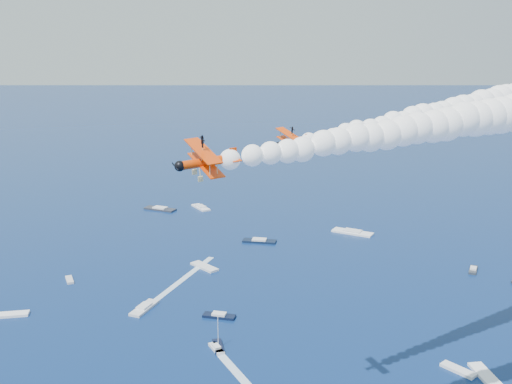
{
  "coord_description": "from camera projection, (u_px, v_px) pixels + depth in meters",
  "views": [
    {
      "loc": [
        2.21,
        -57.44,
        71.27
      ],
      "look_at": [
        3.81,
        25.06,
        50.35
      ],
      "focal_mm": 41.73,
      "sensor_mm": 36.0,
      "label": 1
    }
  ],
  "objects": [
    {
      "name": "biplane_lead",
      "position": [
        293.0,
        142.0,
        94.39
      ],
      "size": [
        9.36,
        10.17,
        6.34
      ],
      "primitive_type": null,
      "rotation": [
        -0.25,
        0.07,
        3.67
      ],
      "color": "#E53B04"
    },
    {
      "name": "biplane_trail",
      "position": [
        208.0,
        162.0,
        72.91
      ],
      "size": [
        11.07,
        12.42,
        7.6
      ],
      "primitive_type": null,
      "rotation": [
        -0.18,
        0.07,
        3.53
      ],
      "color": "#DC3804"
    },
    {
      "name": "smoke_trail_lead",
      "position": [
        429.0,
        116.0,
        109.12
      ],
      "size": [
        63.38,
        56.35,
        11.04
      ],
      "primitive_type": null,
      "rotation": [
        0.0,
        0.0,
        3.67
      ],
      "color": "white"
    },
    {
      "name": "smoke_trail_trail",
      "position": [
        410.0,
        129.0,
        84.03
      ],
      "size": [
        62.98,
        46.77,
        11.04
      ],
      "primitive_type": null,
      "rotation": [
        0.0,
        0.0,
        3.53
      ],
      "color": "white"
    },
    {
      "name": "spectator_boats",
      "position": [
        240.0,
        266.0,
        193.34
      ],
      "size": [
        243.25,
        171.03,
        0.7
      ],
      "color": "silver",
      "rests_on": "ground"
    },
    {
      "name": "boat_wakes",
      "position": [
        117.0,
        299.0,
        169.6
      ],
      "size": [
        110.32,
        119.32,
        0.04
      ],
      "color": "white",
      "rests_on": "ground"
    }
  ]
}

